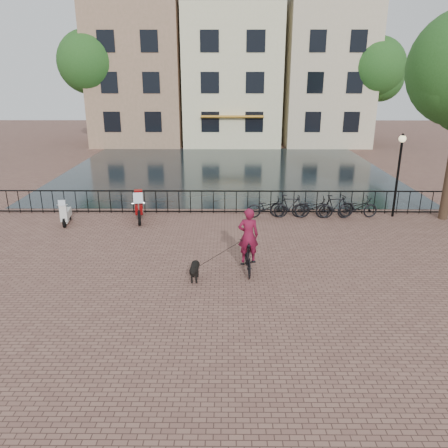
{
  "coord_description": "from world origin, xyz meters",
  "views": [
    {
      "loc": [
        0.09,
        -10.27,
        5.72
      ],
      "look_at": [
        0.0,
        3.0,
        1.2
      ],
      "focal_mm": 35.0,
      "sensor_mm": 36.0,
      "label": 1
    }
  ],
  "objects_px": {
    "motorcycle": "(139,203)",
    "lamp_post": "(400,161)",
    "cyclist": "(248,244)",
    "scooter": "(66,210)",
    "dog": "(195,271)"
  },
  "relations": [
    {
      "from": "motorcycle",
      "to": "scooter",
      "type": "height_order",
      "value": "motorcycle"
    },
    {
      "from": "dog",
      "to": "scooter",
      "type": "height_order",
      "value": "scooter"
    },
    {
      "from": "scooter",
      "to": "cyclist",
      "type": "bearing_deg",
      "value": -41.37
    },
    {
      "from": "lamp_post",
      "to": "dog",
      "type": "relative_size",
      "value": 3.83
    },
    {
      "from": "motorcycle",
      "to": "lamp_post",
      "type": "bearing_deg",
      "value": -8.12
    },
    {
      "from": "cyclist",
      "to": "motorcycle",
      "type": "height_order",
      "value": "cyclist"
    },
    {
      "from": "cyclist",
      "to": "motorcycle",
      "type": "relative_size",
      "value": 1.17
    },
    {
      "from": "motorcycle",
      "to": "cyclist",
      "type": "bearing_deg",
      "value": -60.67
    },
    {
      "from": "dog",
      "to": "cyclist",
      "type": "bearing_deg",
      "value": 22.45
    },
    {
      "from": "lamp_post",
      "to": "scooter",
      "type": "distance_m",
      "value": 13.78
    },
    {
      "from": "cyclist",
      "to": "motorcycle",
      "type": "bearing_deg",
      "value": -52.34
    },
    {
      "from": "cyclist",
      "to": "motorcycle",
      "type": "distance_m",
      "value": 6.67
    },
    {
      "from": "cyclist",
      "to": "lamp_post",
      "type": "bearing_deg",
      "value": -141.61
    },
    {
      "from": "lamp_post",
      "to": "cyclist",
      "type": "bearing_deg",
      "value": -139.07
    },
    {
      "from": "cyclist",
      "to": "scooter",
      "type": "relative_size",
      "value": 1.83
    }
  ]
}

